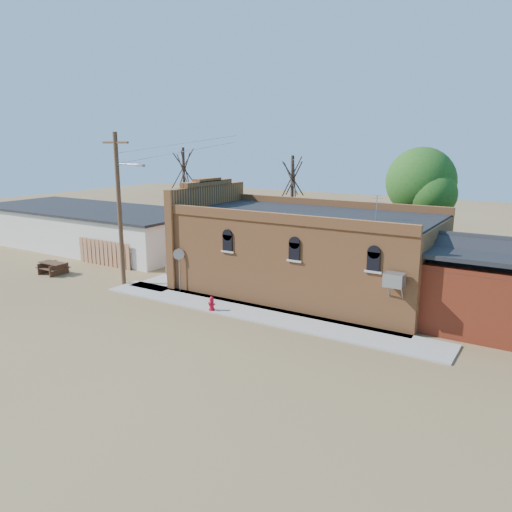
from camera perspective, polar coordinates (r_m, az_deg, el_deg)
The scene contains 15 objects.
ground at distance 25.27m, azimuth -3.88°, elevation -6.61°, with size 120.00×120.00×0.00m, color brown.
sidewalk_south at distance 25.17m, azimuth 0.11°, elevation -6.56°, with size 19.00×2.20×0.08m, color #9E9991.
sidewalk_west at distance 33.49m, azimuth -6.64°, elevation -1.70°, with size 2.60×10.00×0.08m, color #9E9991.
brick_bar at distance 28.34m, azimuth 5.26°, elevation 0.44°, with size 16.40×7.97×6.30m.
red_shed at distance 25.65m, azimuth 25.34°, elevation -2.26°, with size 5.40×6.40×4.30m.
storage_building at distance 43.36m, azimuth -18.30°, elevation 3.17°, with size 20.40×8.40×3.17m.
wood_fence at distance 36.17m, azimuth -16.97°, elevation 0.31°, with size 5.20×0.10×1.80m, color #9B6746, non-canonical shape.
utility_pole at distance 30.39m, azimuth -15.29°, elevation 5.53°, with size 3.12×0.26×9.00m.
tree_bare_near at distance 36.57m, azimuth 4.18°, elevation 8.99°, with size 2.80×2.80×7.65m.
tree_bare_far at distance 43.55m, azimuth -8.28°, elevation 10.04°, with size 2.80×2.80×8.16m.
tree_leafy at distance 33.83m, azimuth 18.33°, elevation 8.02°, with size 4.40×4.40×8.15m.
fire_hydrant at distance 25.50m, azimuth -5.10°, elevation -5.42°, with size 0.43×0.42×0.72m.
stop_sign at distance 28.63m, azimuth -8.78°, elevation -0.26°, with size 0.55×0.47×2.48m.
trash_barrel at distance 34.19m, azimuth -7.71°, elevation -0.71°, with size 0.48×0.48×0.74m, color navy.
picnic_table at distance 35.15m, azimuth -22.19°, elevation -1.10°, with size 1.86×1.45×0.77m.
Camera 1 is at (14.02, -19.27, 8.42)m, focal length 35.00 mm.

